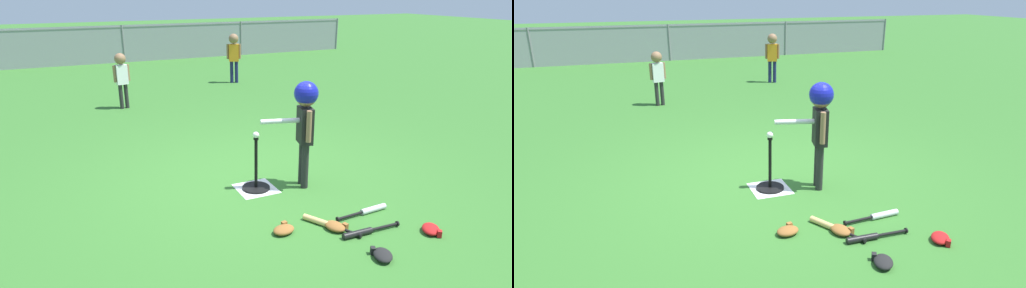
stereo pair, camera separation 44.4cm
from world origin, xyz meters
TOP-DOWN VIEW (x-y plane):
  - ground_plane at (0.00, 0.00)m, footprint 60.00×60.00m
  - home_plate at (-0.10, -0.20)m, footprint 0.44×0.44m
  - batting_tee at (-0.10, -0.20)m, footprint 0.32×0.32m
  - baseball_on_tee at (-0.10, -0.20)m, footprint 0.07×0.07m
  - batter_child at (0.43, -0.34)m, footprint 0.64×0.34m
  - fielder_near_left at (-0.91, 4.18)m, footprint 0.31×0.21m
  - fielder_deep_right at (1.96, 5.60)m, footprint 0.34×0.23m
  - spare_bat_silver at (0.71, -1.21)m, footprint 0.63×0.09m
  - spare_bat_wood at (0.15, -1.23)m, footprint 0.35×0.56m
  - spare_bat_black at (0.40, -1.53)m, footprint 0.63×0.07m
  - glove_by_plate at (0.21, -1.34)m, footprint 0.22×0.26m
  - glove_near_bats at (0.30, -1.91)m, footprint 0.25×0.27m
  - glove_tossed_aside at (1.01, -1.77)m, footprint 0.27×0.27m
  - glove_outfield_drop at (-0.27, -1.19)m, footprint 0.25×0.21m
  - outfield_fence at (0.00, 10.04)m, footprint 16.06×0.06m

SIDE VIEW (x-z plane):
  - ground_plane at x=0.00m, z-range 0.00..0.00m
  - home_plate at x=-0.10m, z-range 0.00..0.01m
  - spare_bat_wood at x=0.15m, z-range 0.00..0.06m
  - spare_bat_silver at x=0.71m, z-range 0.00..0.06m
  - spare_bat_black at x=0.40m, z-range 0.00..0.06m
  - glove_by_plate at x=0.21m, z-range 0.00..0.07m
  - glove_near_bats at x=0.30m, z-range 0.00..0.07m
  - glove_tossed_aside at x=1.01m, z-range 0.00..0.07m
  - glove_outfield_drop at x=-0.27m, z-range 0.00..0.07m
  - batting_tee at x=-0.10m, z-range -0.22..0.41m
  - outfield_fence at x=0.00m, z-range 0.04..1.19m
  - baseball_on_tee at x=-0.10m, z-range 0.62..0.70m
  - fielder_near_left at x=-0.91m, z-range 0.15..1.21m
  - fielder_deep_right at x=1.96m, z-range 0.17..1.35m
  - batter_child at x=0.43m, z-range 0.26..1.50m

